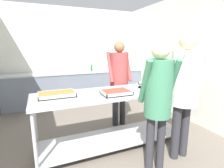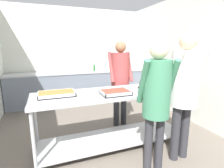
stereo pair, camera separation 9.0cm
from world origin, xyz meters
name	(u,v)px [view 1 (the left image)]	position (x,y,z in m)	size (l,w,h in m)	color
wall_rear	(74,55)	(0.00, 4.35, 1.32)	(3.94, 0.06, 2.65)	silver
wall_right	(179,57)	(1.94, 2.17, 1.32)	(0.06, 4.47, 2.65)	silver
back_counter	(78,87)	(0.00, 3.98, 0.44)	(3.78, 0.65, 0.88)	slate
serving_counter	(114,109)	(0.05, 1.47, 0.60)	(2.41, 0.75, 0.89)	#ADAFB5
serving_tray_vegetables	(57,94)	(-0.79, 1.55, 0.91)	(0.50, 0.32, 0.05)	#ADAFB5
plate_stack	(90,95)	(-0.37, 1.36, 0.91)	(0.28, 0.28, 0.04)	white
serving_tray_roast	(116,92)	(0.01, 1.33, 0.91)	(0.41, 0.33, 0.05)	#ADAFB5
sauce_pan	(145,90)	(0.44, 1.24, 0.94)	(0.38, 0.24, 0.08)	#ADAFB5
serving_tray_greens	(154,84)	(0.90, 1.62, 0.91)	(0.47, 0.32, 0.05)	#ADAFB5
guest_serving_left	(158,94)	(0.29, 0.73, 1.02)	(0.47, 0.40, 1.63)	#2D2D33
guest_serving_right	(184,85)	(0.78, 0.82, 1.07)	(0.46, 0.36, 1.73)	#2D2D33
cook_behind_counter	(119,75)	(0.44, 2.12, 1.03)	(0.46, 0.35, 1.66)	#2D2D33
water_bottle	(92,67)	(0.40, 3.88, 0.99)	(0.06, 0.06, 0.23)	#23602D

